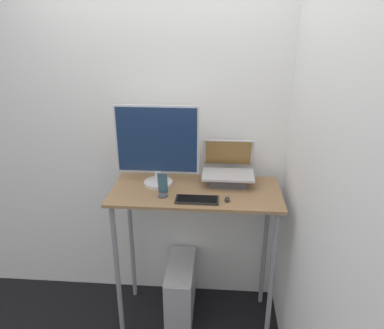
% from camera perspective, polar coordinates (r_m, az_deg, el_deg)
% --- Properties ---
extents(wall_back, '(6.00, 0.05, 2.60)m').
position_cam_1_polar(wall_back, '(2.68, 1.09, 3.62)').
color(wall_back, white).
rests_on(wall_back, ground_plane).
extents(wall_side_right, '(0.05, 6.00, 2.60)m').
position_cam_1_polar(wall_side_right, '(2.18, 17.17, -1.88)').
color(wall_side_right, white).
rests_on(wall_side_right, ground_plane).
extents(desk, '(1.11, 0.51, 1.07)m').
position_cam_1_polar(desk, '(2.53, 0.57, -7.29)').
color(desk, '#936D47').
rests_on(desk, ground_plane).
extents(laptop, '(0.35, 0.27, 0.28)m').
position_cam_1_polar(laptop, '(2.54, 5.50, -1.30)').
color(laptop, '#4C4C51').
rests_on(laptop, desk).
extents(monitor, '(0.55, 0.19, 0.54)m').
position_cam_1_polar(monitor, '(2.45, -5.33, 2.78)').
color(monitor, silver).
rests_on(monitor, desk).
extents(keyboard, '(0.27, 0.11, 0.02)m').
position_cam_1_polar(keyboard, '(2.32, 0.77, -5.38)').
color(keyboard, black).
rests_on(keyboard, desk).
extents(mouse, '(0.03, 0.05, 0.02)m').
position_cam_1_polar(mouse, '(2.32, 5.38, -5.30)').
color(mouse, '#262626').
rests_on(mouse, desk).
extents(cell_phone, '(0.06, 0.06, 0.16)m').
position_cam_1_polar(cell_phone, '(2.36, -4.48, -3.60)').
color(cell_phone, '#4C4C51').
rests_on(cell_phone, desk).
extents(computer_tower, '(0.19, 0.49, 0.43)m').
position_cam_1_polar(computer_tower, '(2.98, -1.73, -18.40)').
color(computer_tower, silver).
rests_on(computer_tower, ground_plane).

